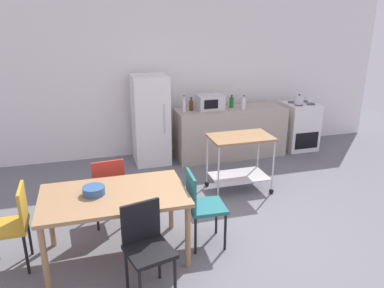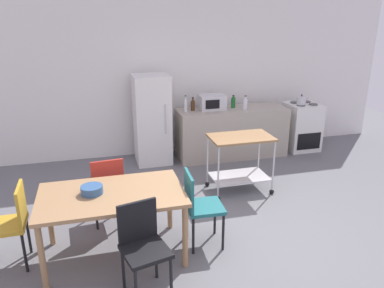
% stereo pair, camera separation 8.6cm
% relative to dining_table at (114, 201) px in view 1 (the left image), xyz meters
% --- Properties ---
extents(ground_plane, '(12.00, 12.00, 0.00)m').
position_rel_dining_table_xyz_m(ground_plane, '(1.41, -0.05, -0.67)').
color(ground_plane, slate).
extents(back_wall, '(8.40, 0.12, 2.90)m').
position_rel_dining_table_xyz_m(back_wall, '(1.41, 3.15, 0.78)').
color(back_wall, white).
rests_on(back_wall, ground_plane).
extents(kitchen_counter, '(2.00, 0.64, 0.90)m').
position_rel_dining_table_xyz_m(kitchen_counter, '(2.31, 2.55, -0.22)').
color(kitchen_counter, '#A89E8E').
rests_on(kitchen_counter, ground_plane).
extents(dining_table, '(1.50, 0.90, 0.75)m').
position_rel_dining_table_xyz_m(dining_table, '(0.00, 0.00, 0.00)').
color(dining_table, '#A37A51').
rests_on(dining_table, ground_plane).
extents(chair_black, '(0.48, 0.48, 0.89)m').
position_rel_dining_table_xyz_m(chair_black, '(0.23, -0.64, -0.15)').
color(chair_black, black).
rests_on(chair_black, ground_plane).
extents(chair_teal, '(0.42, 0.42, 0.89)m').
position_rel_dining_table_xyz_m(chair_teal, '(0.94, -0.04, -0.15)').
color(chair_teal, '#1E666B').
rests_on(chair_teal, ground_plane).
extents(chair_red, '(0.43, 0.43, 0.89)m').
position_rel_dining_table_xyz_m(chair_red, '(-0.02, 0.70, -0.15)').
color(chair_red, '#B72D23').
rests_on(chair_red, ground_plane).
extents(chair_mustard, '(0.41, 0.41, 0.89)m').
position_rel_dining_table_xyz_m(chair_mustard, '(-1.01, 0.11, -0.15)').
color(chair_mustard, gold).
rests_on(chair_mustard, ground_plane).
extents(stove_oven, '(0.60, 0.61, 0.92)m').
position_rel_dining_table_xyz_m(stove_oven, '(3.76, 2.57, -0.22)').
color(stove_oven, white).
rests_on(stove_oven, ground_plane).
extents(refrigerator, '(0.60, 0.63, 1.55)m').
position_rel_dining_table_xyz_m(refrigerator, '(0.86, 2.65, 0.10)').
color(refrigerator, white).
rests_on(refrigerator, ground_plane).
extents(kitchen_cart, '(0.91, 0.57, 0.85)m').
position_rel_dining_table_xyz_m(kitchen_cart, '(1.91, 1.15, -0.10)').
color(kitchen_cart, olive).
rests_on(kitchen_cart, ground_plane).
extents(bottle_soy_sauce, '(0.06, 0.06, 0.29)m').
position_rel_dining_table_xyz_m(bottle_soy_sauce, '(1.44, 2.56, 0.35)').
color(bottle_soy_sauce, silver).
rests_on(bottle_soy_sauce, kitchen_counter).
extents(bottle_hot_sauce, '(0.07, 0.07, 0.24)m').
position_rel_dining_table_xyz_m(bottle_hot_sauce, '(1.59, 2.61, 0.33)').
color(bottle_hot_sauce, '#4C2D19').
rests_on(bottle_hot_sauce, kitchen_counter).
extents(microwave, '(0.46, 0.35, 0.26)m').
position_rel_dining_table_xyz_m(microwave, '(1.94, 2.62, 0.36)').
color(microwave, silver).
rests_on(microwave, kitchen_counter).
extents(bottle_olive_oil, '(0.08, 0.08, 0.23)m').
position_rel_dining_table_xyz_m(bottle_olive_oil, '(2.35, 2.63, 0.33)').
color(bottle_olive_oil, '#1E6628').
rests_on(bottle_olive_oil, kitchen_counter).
extents(bottle_wine, '(0.08, 0.08, 0.25)m').
position_rel_dining_table_xyz_m(bottle_wine, '(2.52, 2.46, 0.33)').
color(bottle_wine, silver).
rests_on(bottle_wine, kitchen_counter).
extents(fruit_bowl, '(0.23, 0.23, 0.09)m').
position_rel_dining_table_xyz_m(fruit_bowl, '(-0.19, 0.04, 0.12)').
color(fruit_bowl, '#33598C').
rests_on(fruit_bowl, dining_table).
extents(kettle, '(0.24, 0.17, 0.19)m').
position_rel_dining_table_xyz_m(kettle, '(3.64, 2.47, 0.33)').
color(kettle, silver).
rests_on(kettle, stove_oven).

